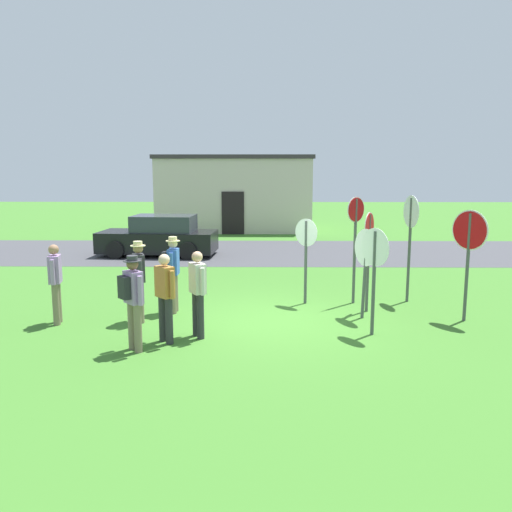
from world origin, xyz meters
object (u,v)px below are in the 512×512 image
at_px(parked_car_on_street, 159,237).
at_px(stop_sign_leaning_left, 355,234).
at_px(stop_sign_far_back, 469,245).
at_px(person_holding_notes, 198,289).
at_px(stop_sign_low_front, 306,247).
at_px(person_in_blue, 133,296).
at_px(person_with_sunhat, 55,279).
at_px(stop_sign_center_cluster, 365,258).
at_px(person_in_dark_shirt, 139,277).
at_px(person_on_left, 165,293).
at_px(person_in_teal, 173,269).
at_px(stop_sign_nearest, 375,263).
at_px(stop_sign_rear_left, 410,229).
at_px(stop_sign_rear_right, 369,246).

distance_m(parked_car_on_street, stop_sign_leaning_left, 9.34).
bearing_deg(stop_sign_far_back, person_holding_notes, -167.93).
bearing_deg(person_holding_notes, stop_sign_low_front, 49.12).
xyz_separation_m(parked_car_on_street, person_in_blue, (1.58, -10.51, 0.32)).
bearing_deg(person_with_sunhat, stop_sign_center_cluster, 4.63).
height_order(person_with_sunhat, person_in_dark_shirt, person_in_dark_shirt).
xyz_separation_m(person_on_left, person_in_teal, (-0.22, 2.11, 0.06)).
relative_size(stop_sign_far_back, person_in_blue, 1.38).
height_order(stop_sign_far_back, stop_sign_nearest, stop_sign_far_back).
relative_size(stop_sign_nearest, person_in_blue, 1.22).
bearing_deg(person_with_sunhat, parked_car_on_street, 87.08).
relative_size(parked_car_on_street, person_with_sunhat, 2.61).
height_order(stop_sign_center_cluster, person_in_dark_shirt, stop_sign_center_cluster).
height_order(stop_sign_low_front, stop_sign_nearest, stop_sign_nearest).
relative_size(stop_sign_nearest, person_with_sunhat, 1.25).
bearing_deg(person_in_blue, person_in_teal, 84.05).
relative_size(stop_sign_rear_left, person_holding_notes, 1.54).
distance_m(stop_sign_nearest, person_holding_notes, 3.45).
xyz_separation_m(stop_sign_rear_left, stop_sign_leaning_left, (-1.35, -0.16, -0.09)).
height_order(stop_sign_low_front, person_in_blue, stop_sign_low_front).
relative_size(stop_sign_nearest, person_holding_notes, 1.25).
relative_size(stop_sign_leaning_left, person_holding_notes, 1.53).
bearing_deg(person_with_sunhat, person_in_dark_shirt, 5.68).
distance_m(stop_sign_rear_left, person_in_teal, 5.75).
xyz_separation_m(person_in_teal, person_in_blue, (-0.27, -2.59, 0.00)).
height_order(person_holding_notes, person_in_dark_shirt, person_in_dark_shirt).
bearing_deg(stop_sign_low_front, person_in_blue, -134.17).
bearing_deg(person_on_left, parked_car_on_street, 101.63).
height_order(stop_sign_far_back, person_in_teal, stop_sign_far_back).
xyz_separation_m(stop_sign_center_cluster, stop_sign_leaning_left, (-0.01, 1.29, 0.36)).
bearing_deg(stop_sign_far_back, person_in_blue, -163.28).
bearing_deg(parked_car_on_street, stop_sign_rear_right, -51.19).
distance_m(stop_sign_low_front, stop_sign_leaning_left, 1.22).
bearing_deg(stop_sign_rear_right, parked_car_on_street, 128.81).
bearing_deg(stop_sign_center_cluster, person_on_left, -156.90).
relative_size(stop_sign_low_front, person_on_left, 1.22).
distance_m(stop_sign_low_front, stop_sign_rear_left, 2.57).
relative_size(person_in_blue, person_in_dark_shirt, 1.00).
height_order(stop_sign_far_back, person_holding_notes, stop_sign_far_back).
height_order(parked_car_on_street, person_in_teal, person_in_teal).
bearing_deg(person_on_left, stop_sign_far_back, 13.85).
bearing_deg(person_holding_notes, person_on_left, -150.43).
bearing_deg(person_in_dark_shirt, stop_sign_leaning_left, 18.93).
bearing_deg(person_in_blue, stop_sign_leaning_left, 37.75).
bearing_deg(stop_sign_far_back, stop_sign_leaning_left, 144.88).
bearing_deg(person_in_teal, stop_sign_rear_left, 10.82).
bearing_deg(stop_sign_center_cluster, parked_car_on_street, 126.27).
distance_m(parked_car_on_street, person_in_dark_shirt, 8.77).
bearing_deg(stop_sign_nearest, person_in_dark_shirt, 170.19).
distance_m(stop_sign_low_front, person_holding_notes, 3.51).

